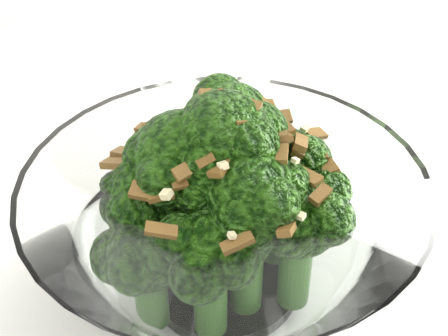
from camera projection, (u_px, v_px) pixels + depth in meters
table at (328, 231)px, 0.59m from camera, size 1.30×0.95×0.75m
broccoli_dish at (223, 223)px, 0.41m from camera, size 0.24×0.24×0.15m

